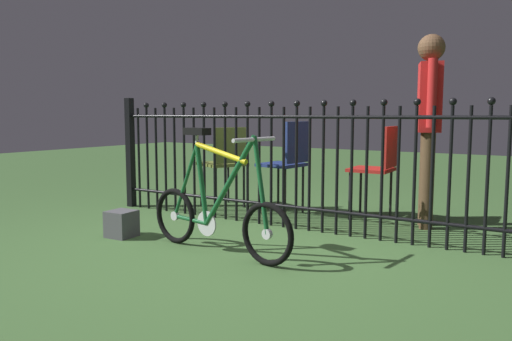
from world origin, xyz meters
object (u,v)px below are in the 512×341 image
at_px(chair_red, 379,163).
at_px(person_visitor, 429,114).
at_px(bicycle, 217,210).
at_px(display_crate, 122,224).
at_px(chair_olive, 226,159).
at_px(chair_navy, 288,158).

height_order(chair_red, person_visitor, person_visitor).
bearing_deg(bicycle, display_crate, -178.48).
relative_size(bicycle, display_crate, 6.24).
xyz_separation_m(chair_olive, person_visitor, (1.98, 0.20, 0.46)).
xyz_separation_m(bicycle, display_crate, (-0.93, -0.02, -0.20)).
distance_m(chair_red, person_visitor, 0.64).
xyz_separation_m(bicycle, person_visitor, (1.01, 1.64, 0.67)).
bearing_deg(bicycle, person_visitor, 58.39).
bearing_deg(chair_olive, display_crate, -88.41).
bearing_deg(person_visitor, bicycle, -121.61).
relative_size(bicycle, chair_olive, 1.56).
relative_size(bicycle, chair_red, 1.52).
xyz_separation_m(chair_red, chair_olive, (-1.53, -0.28, -0.01)).
bearing_deg(chair_olive, chair_red, 10.25).
relative_size(chair_red, person_visitor, 0.53).
height_order(chair_navy, display_crate, chair_navy).
height_order(chair_red, chair_olive, chair_red).
xyz_separation_m(person_visitor, display_crate, (-1.94, -1.66, -0.87)).
height_order(bicycle, chair_red, bicycle).
height_order(chair_navy, person_visitor, person_visitor).
distance_m(bicycle, person_visitor, 2.04).
relative_size(bicycle, chair_navy, 1.45).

